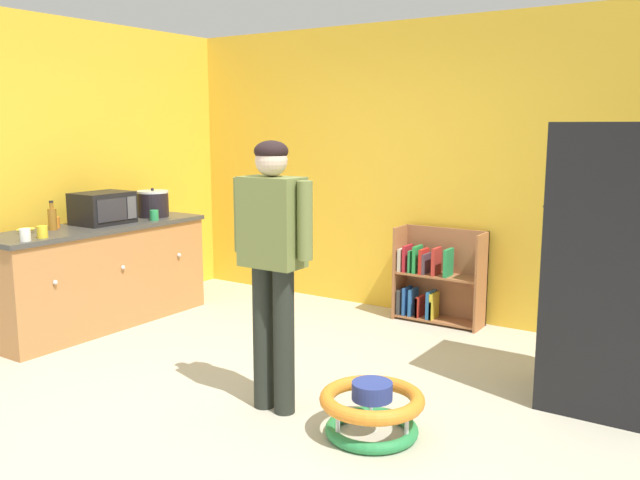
% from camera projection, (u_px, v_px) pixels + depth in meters
% --- Properties ---
extents(ground_plane, '(12.00, 12.00, 0.00)m').
position_uv_depth(ground_plane, '(270.00, 392.00, 4.47)').
color(ground_plane, '#BCB69F').
rests_on(ground_plane, ground).
extents(back_wall, '(5.20, 0.06, 2.70)m').
position_uv_depth(back_wall, '(423.00, 170.00, 6.16)').
color(back_wall, yellow).
rests_on(back_wall, ground).
extents(left_side_wall, '(0.06, 2.99, 2.70)m').
position_uv_depth(left_side_wall, '(100.00, 169.00, 6.33)').
color(left_side_wall, yellow).
rests_on(left_side_wall, ground).
extents(kitchen_counter, '(0.65, 2.03, 0.90)m').
position_uv_depth(kitchen_counter, '(100.00, 275.00, 5.92)').
color(kitchen_counter, '#B87943').
rests_on(kitchen_counter, ground).
extents(refrigerator, '(0.73, 0.68, 1.78)m').
position_uv_depth(refrigerator, '(612.00, 268.00, 4.14)').
color(refrigerator, black).
rests_on(refrigerator, ground).
extents(bookshelf, '(0.80, 0.28, 0.85)m').
position_uv_depth(bookshelf, '(434.00, 281.00, 6.04)').
color(bookshelf, '#A2643B').
rests_on(bookshelf, ground).
extents(standing_person, '(0.57, 0.22, 1.67)m').
position_uv_depth(standing_person, '(272.00, 252.00, 4.03)').
color(standing_person, '#262B24').
rests_on(standing_person, ground).
extents(baby_walker, '(0.60, 0.60, 0.32)m').
position_uv_depth(baby_walker, '(372.00, 409.00, 3.82)').
color(baby_walker, '#2A8C49').
rests_on(baby_walker, ground).
extents(microwave, '(0.37, 0.48, 0.28)m').
position_uv_depth(microwave, '(103.00, 208.00, 5.90)').
color(microwave, black).
rests_on(microwave, kitchen_counter).
extents(crock_pot, '(0.30, 0.30, 0.28)m').
position_uv_depth(crock_pot, '(153.00, 204.00, 6.36)').
color(crock_pot, black).
rests_on(crock_pot, kitchen_counter).
extents(banana_bunch, '(0.12, 0.16, 0.04)m').
position_uv_depth(banana_bunch, '(27.00, 230.00, 5.40)').
color(banana_bunch, gold).
rests_on(banana_bunch, kitchen_counter).
extents(amber_bottle, '(0.07, 0.07, 0.25)m').
position_uv_depth(amber_bottle, '(52.00, 218.00, 5.54)').
color(amber_bottle, '#9E661E').
rests_on(amber_bottle, kitchen_counter).
extents(yellow_cup, '(0.08, 0.08, 0.09)m').
position_uv_depth(yellow_cup, '(42.00, 232.00, 5.16)').
color(yellow_cup, yellow).
rests_on(yellow_cup, kitchen_counter).
extents(green_cup, '(0.08, 0.08, 0.09)m').
position_uv_depth(green_cup, '(154.00, 215.00, 6.12)').
color(green_cup, '#2A9651').
rests_on(green_cup, kitchen_counter).
extents(white_cup, '(0.08, 0.08, 0.09)m').
position_uv_depth(white_cup, '(25.00, 235.00, 5.03)').
color(white_cup, white).
rests_on(white_cup, kitchen_counter).
extents(orange_cup, '(0.08, 0.08, 0.09)m').
position_uv_depth(orange_cup, '(55.00, 223.00, 5.66)').
color(orange_cup, orange).
rests_on(orange_cup, kitchen_counter).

